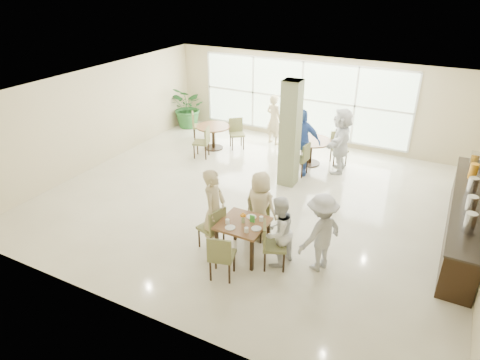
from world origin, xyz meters
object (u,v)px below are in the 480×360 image
at_px(main_table, 243,227).
at_px(teen_left, 214,210).
at_px(teen_standing, 321,233).
at_px(adult_a, 300,142).
at_px(round_table_left, 213,132).
at_px(round_table_right, 311,145).
at_px(potted_plant, 189,107).
at_px(adult_b, 341,140).
at_px(teen_far, 260,206).
at_px(adult_standing, 274,120).
at_px(teen_right, 278,232).
at_px(buffet_counter, 466,215).

distance_m(main_table, teen_left, 0.67).
relative_size(teen_standing, adult_a, 0.85).
distance_m(round_table_left, round_table_right, 3.17).
xyz_separation_m(potted_plant, adult_a, (4.90, -1.83, 0.19)).
distance_m(potted_plant, teen_left, 7.58).
bearing_deg(adult_a, adult_b, 21.33).
height_order(round_table_right, teen_far, teen_far).
bearing_deg(adult_standing, teen_standing, 139.93).
bearing_deg(adult_standing, teen_right, 133.02).
bearing_deg(round_table_left, teen_far, -48.32).
bearing_deg(round_table_right, round_table_left, -174.96).
height_order(main_table, adult_standing, adult_standing).
bearing_deg(buffet_counter, adult_a, 161.52).
bearing_deg(round_table_left, teen_standing, -41.36).
relative_size(teen_right, adult_b, 0.79).
bearing_deg(adult_b, adult_standing, -120.59).
distance_m(round_table_right, adult_b, 0.94).
height_order(teen_right, teen_standing, teen_standing).
distance_m(potted_plant, teen_standing, 8.81).
bearing_deg(teen_standing, teen_right, -45.63).
xyz_separation_m(round_table_right, adult_b, (0.87, -0.10, 0.34)).
xyz_separation_m(potted_plant, teen_standing, (6.74, -5.68, 0.05)).
distance_m(buffet_counter, teen_standing, 3.43).
xyz_separation_m(round_table_left, adult_standing, (1.53, 1.28, 0.25)).
distance_m(teen_right, adult_standing, 6.44).
height_order(main_table, round_table_right, same).
xyz_separation_m(main_table, adult_standing, (-1.92, 5.92, 0.17)).
height_order(round_table_right, teen_left, teen_left).
bearing_deg(potted_plant, adult_standing, -0.91).
relative_size(round_table_right, teen_far, 0.76).
relative_size(round_table_left, buffet_counter, 0.23).
xyz_separation_m(round_table_right, teen_far, (0.31, -4.17, 0.18)).
xyz_separation_m(main_table, round_table_left, (-3.45, 4.64, -0.09)).
height_order(teen_right, adult_a, adult_a).
bearing_deg(teen_far, teen_standing, 171.83).
relative_size(round_table_right, buffet_counter, 0.25).
xyz_separation_m(potted_plant, adult_standing, (3.34, -0.05, 0.07)).
height_order(potted_plant, teen_left, teen_left).
distance_m(buffet_counter, adult_standing, 6.65).
bearing_deg(round_table_right, teen_left, -93.97).
distance_m(teen_left, adult_b, 5.00).
bearing_deg(teen_standing, round_table_left, -104.97).
bearing_deg(buffet_counter, potted_plant, 160.43).
relative_size(potted_plant, adult_standing, 0.91).
xyz_separation_m(teen_right, adult_a, (-1.08, 4.09, 0.21)).
xyz_separation_m(buffet_counter, teen_right, (-3.18, -2.67, 0.18)).
relative_size(buffet_counter, adult_a, 2.51).
xyz_separation_m(main_table, teen_far, (0.02, 0.74, 0.11)).
xyz_separation_m(teen_far, teen_standing, (1.46, -0.45, 0.03)).
distance_m(potted_plant, adult_a, 5.23).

